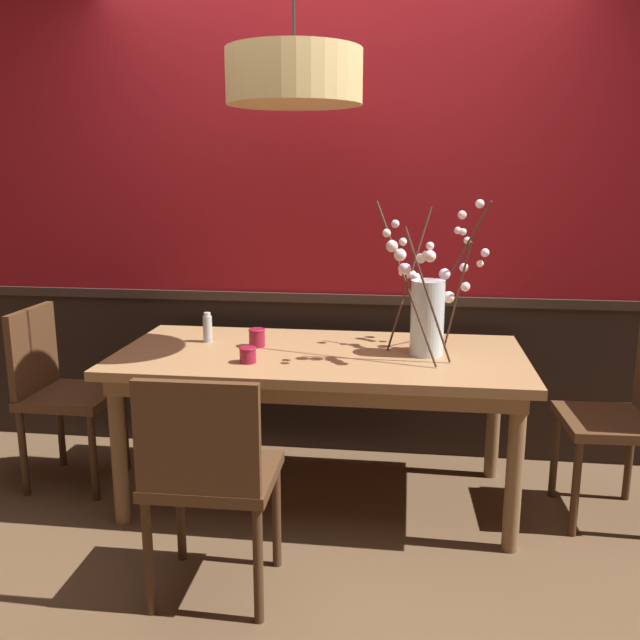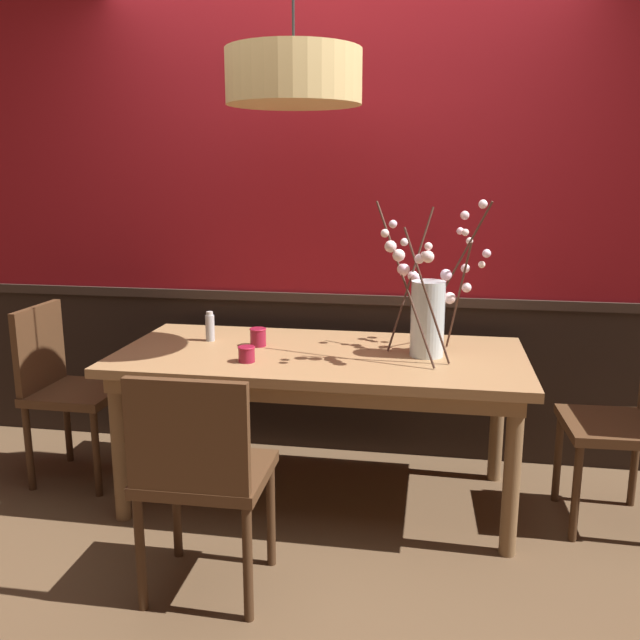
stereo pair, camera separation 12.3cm
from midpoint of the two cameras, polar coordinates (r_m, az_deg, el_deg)
name	(u,v)px [view 1 (the left image)]	position (r m, az deg, el deg)	size (l,w,h in m)	color
ground_plane	(320,497)	(3.44, -1.06, -14.79)	(24.00, 24.00, 0.00)	brown
back_wall	(336,217)	(3.71, 0.39, 8.74)	(4.85, 0.14, 2.69)	black
dining_table	(320,369)	(3.19, -1.10, -4.16)	(1.90, 0.90, 0.74)	#997047
chair_far_side_right	(382,351)	(4.05, 4.41, -2.64)	(0.50, 0.43, 0.93)	#4C301C
chair_far_side_left	(299,346)	(4.11, -2.64, -2.22)	(0.44, 0.41, 0.96)	#4C301C
chair_near_side_left	(208,471)	(2.53, -10.85, -12.47)	(0.47, 0.42, 0.89)	#4C301C
chair_head_east_end	(626,412)	(3.32, 23.54, -7.15)	(0.43, 0.45, 0.90)	#4C301C
chair_head_west_end	(58,386)	(3.68, -22.21, -5.17)	(0.43, 0.42, 0.91)	#4C301C
vase_with_blossoms	(428,311)	(3.11, 8.01, 0.79)	(0.52, 0.57, 0.71)	silver
candle_holder_nearer_center	(257,338)	(3.27, -6.44, -1.50)	(0.08, 0.08, 0.09)	maroon
candle_holder_nearer_edge	(248,355)	(3.01, -7.30, -2.94)	(0.08, 0.08, 0.07)	maroon
condiment_bottle	(208,328)	(3.40, -10.53, -0.67)	(0.05, 0.05, 0.15)	#ADADB2
pendant_lamp	(294,78)	(3.03, -3.43, 19.83)	(0.58, 0.58, 0.83)	tan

